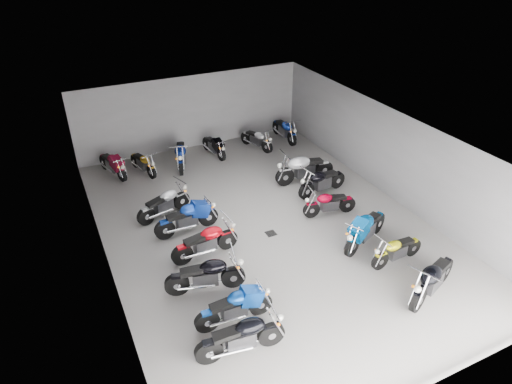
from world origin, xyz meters
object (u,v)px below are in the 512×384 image
motorcycle_left_e (187,218)px  motorcycle_back_f (285,129)px  motorcycle_left_b (235,307)px  motorcycle_right_f (304,168)px  drain_grate (271,233)px  motorcycle_right_a (433,279)px  motorcycle_right_c (365,229)px  motorcycle_back_d (214,146)px  motorcycle_back_a (113,164)px  motorcycle_left_a (242,337)px  motorcycle_right_d (329,203)px  motorcycle_left_f (164,203)px  motorcycle_left_d (206,242)px  motorcycle_back_b (143,163)px  motorcycle_back_c (181,154)px  motorcycle_right_e (322,181)px  motorcycle_left_c (206,275)px  motorcycle_back_e (257,139)px  motorcycle_right_b (397,250)px

motorcycle_left_e → motorcycle_back_f: size_ratio=1.03×
motorcycle_left_b → motorcycle_right_f: (5.27, 5.48, 0.08)m
drain_grate → motorcycle_right_a: size_ratio=0.15×
motorcycle_right_c → motorcycle_back_d: (-1.89, 7.94, -0.10)m
motorcycle_back_a → motorcycle_left_a: bearing=78.3°
motorcycle_right_d → motorcycle_right_c: bearing=-167.8°
motorcycle_left_f → motorcycle_right_d: (5.06, -2.36, -0.04)m
motorcycle_left_a → drain_grate: bearing=150.6°
motorcycle_left_d → motorcycle_left_e: 1.44m
motorcycle_back_b → motorcycle_back_f: (6.65, 0.41, 0.06)m
motorcycle_left_d → motorcycle_back_f: bearing=131.3°
drain_grate → motorcycle_right_a: motorcycle_right_a is taller
motorcycle_back_c → motorcycle_back_f: motorcycle_back_c is taller
motorcycle_back_d → motorcycle_back_f: (3.53, 0.13, 0.06)m
motorcycle_right_a → motorcycle_right_e: size_ratio=1.03×
motorcycle_right_c → motorcycle_left_c: bearing=64.5°
drain_grate → motorcycle_left_a: size_ratio=0.15×
motorcycle_back_d → motorcycle_left_d: bearing=58.9°
motorcycle_left_b → motorcycle_right_e: bearing=131.0°
drain_grate → motorcycle_left_f: (-2.77, 2.51, 0.49)m
motorcycle_left_e → motorcycle_right_e: size_ratio=1.02×
motorcycle_left_e → motorcycle_back_b: motorcycle_left_e is taller
motorcycle_right_e → motorcycle_left_f: bearing=71.7°
motorcycle_back_c → motorcycle_back_d: bearing=-148.8°
motorcycle_left_f → motorcycle_back_a: size_ratio=1.02×
motorcycle_right_a → motorcycle_back_d: (-2.07, 10.57, -0.10)m
drain_grate → motorcycle_left_c: 3.24m
drain_grate → motorcycle_back_b: bearing=114.1°
drain_grate → motorcycle_right_f: bearing=42.8°
motorcycle_left_f → motorcycle_right_f: size_ratio=0.83×
motorcycle_left_a → motorcycle_right_f: motorcycle_right_f is taller
motorcycle_right_a → motorcycle_back_e: motorcycle_right_a is taller
motorcycle_left_e → motorcycle_right_b: motorcycle_left_e is taller
motorcycle_right_b → motorcycle_right_e: size_ratio=0.88×
motorcycle_left_a → motorcycle_back_e: motorcycle_left_a is taller
motorcycle_right_e → drain_grate: bearing=109.4°
motorcycle_left_d → motorcycle_right_b: 5.60m
drain_grate → motorcycle_right_b: 3.92m
motorcycle_right_d → motorcycle_back_f: size_ratio=0.90×
motorcycle_left_f → motorcycle_left_a: bearing=-18.5°
motorcycle_left_c → motorcycle_left_d: motorcycle_left_c is taller
motorcycle_left_f → motorcycle_left_e: bearing=0.4°
motorcycle_left_d → motorcycle_left_f: bearing=-174.0°
motorcycle_left_c → motorcycle_back_b: bearing=-166.9°
motorcycle_right_e → motorcycle_back_e: 4.59m
motorcycle_left_e → motorcycle_right_e: (5.21, 0.18, -0.01)m
motorcycle_right_d → motorcycle_back_a: size_ratio=0.96×
motorcycle_left_d → motorcycle_right_b: bearing=56.3°
motorcycle_back_d → motorcycle_left_c: bearing=59.5°
motorcycle_back_b → motorcycle_left_d: bearing=78.0°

